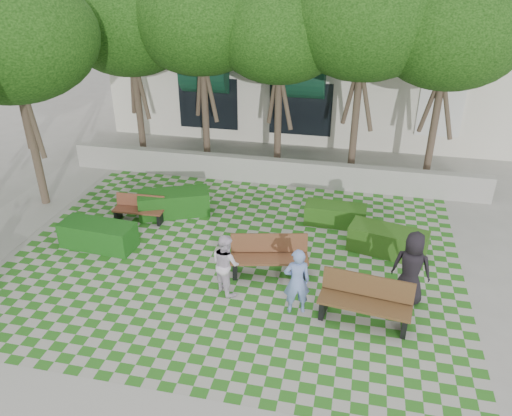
% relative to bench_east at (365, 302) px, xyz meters
% --- Properties ---
extents(ground, '(90.00, 90.00, 0.00)m').
position_rel_bench_east_xyz_m(ground, '(-3.50, 0.75, -0.52)').
color(ground, gray).
rests_on(ground, ground).
extents(lawn, '(12.00, 12.00, 0.00)m').
position_rel_bench_east_xyz_m(lawn, '(-3.50, 1.75, -0.51)').
color(lawn, '#2B721E').
rests_on(lawn, ground).
extents(sidewalk_west, '(2.00, 12.00, 0.01)m').
position_rel_bench_east_xyz_m(sidewalk_west, '(-10.70, 1.75, -0.51)').
color(sidewalk_west, '#9E9B93').
rests_on(sidewalk_west, ground).
extents(retaining_wall, '(15.00, 0.36, 0.90)m').
position_rel_bench_east_xyz_m(retaining_wall, '(-3.50, 6.95, -0.07)').
color(retaining_wall, '#9E9B93').
rests_on(retaining_wall, ground).
extents(bench_east, '(2.12, 0.94, 1.08)m').
position_rel_bench_east_xyz_m(bench_east, '(0.00, 0.00, 0.00)').
color(bench_east, '#51361B').
rests_on(bench_east, ground).
extents(bench_mid, '(2.08, 1.07, 1.04)m').
position_rel_bench_east_xyz_m(bench_mid, '(-2.46, 1.37, -0.02)').
color(bench_mid, brown).
rests_on(bench_mid, ground).
extents(bench_west, '(1.57, 0.57, 0.82)m').
position_rel_bench_east_xyz_m(bench_west, '(-6.91, 3.28, -0.12)').
color(bench_west, brown).
rests_on(bench_west, ground).
extents(hedge_east, '(2.23, 1.30, 0.73)m').
position_rel_bench_east_xyz_m(hedge_east, '(0.55, 3.03, -0.15)').
color(hedge_east, '#214913').
rests_on(hedge_east, ground).
extents(hedge_midright, '(1.85, 0.79, 0.64)m').
position_rel_bench_east_xyz_m(hedge_midright, '(-0.97, 4.36, -0.20)').
color(hedge_midright, '#214E14').
rests_on(hedge_midright, ground).
extents(hedge_midleft, '(2.37, 1.68, 0.77)m').
position_rel_bench_east_xyz_m(hedge_midleft, '(-6.02, 3.93, -0.13)').
color(hedge_midleft, '#164813').
rests_on(hedge_midleft, ground).
extents(hedge_west, '(2.15, 0.99, 0.73)m').
position_rel_bench_east_xyz_m(hedge_west, '(-7.41, 1.62, -0.15)').
color(hedge_west, '#144A13').
rests_on(hedge_west, ground).
extents(person_blue, '(0.70, 0.56, 1.69)m').
position_rel_bench_east_xyz_m(person_blue, '(-1.56, -0.01, 0.33)').
color(person_blue, '#728DD0').
rests_on(person_blue, ground).
extents(person_dark, '(1.00, 0.75, 1.85)m').
position_rel_bench_east_xyz_m(person_dark, '(1.00, 0.96, 0.41)').
color(person_dark, black).
rests_on(person_dark, ground).
extents(person_white, '(0.96, 0.95, 1.57)m').
position_rel_bench_east_xyz_m(person_white, '(-3.35, 0.41, 0.27)').
color(person_white, silver).
rests_on(person_white, ground).
extents(tree_row, '(17.70, 13.40, 7.41)m').
position_rel_bench_east_xyz_m(tree_row, '(-5.36, 6.70, 4.66)').
color(tree_row, '#47382B').
rests_on(tree_row, ground).
extents(building, '(18.00, 8.92, 5.15)m').
position_rel_bench_east_xyz_m(building, '(-2.56, 14.83, 2.00)').
color(building, silver).
rests_on(building, ground).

